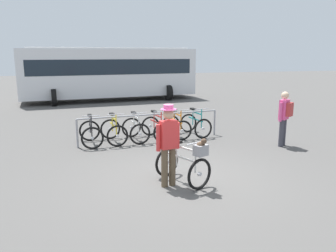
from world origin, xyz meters
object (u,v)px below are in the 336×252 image
Objects in this scene: racked_bike_black at (91,133)px; person_with_featured_bike at (168,142)px; racked_bike_teal at (195,125)px; bus_distant at (110,71)px; racked_bike_white at (136,129)px; featured_bicycle at (186,162)px; racked_bike_yellow at (114,131)px; racked_bike_red at (156,128)px; pedestrian_with_backpack at (284,115)px; racked_bike_orange at (176,126)px.

person_with_featured_bike reaches higher than racked_bike_black.
racked_bike_teal is 0.12× the size of bus_distant.
featured_bicycle is at bearing -85.06° from racked_bike_white.
racked_bike_yellow is 4.03m from featured_bicycle.
person_with_featured_bike is (-0.05, -3.93, 0.58)m from racked_bike_white.
racked_bike_red is (0.70, 0.06, 0.00)m from racked_bike_white.
racked_bike_red is 4.02m from featured_bicycle.
featured_bicycle is 4.35m from pedestrian_with_backpack.
bus_distant is (1.77, 10.12, 1.37)m from racked_bike_black.
racked_bike_white is at bearing 89.27° from person_with_featured_bike.
person_with_featured_bike reaches higher than racked_bike_orange.
racked_bike_black is at bearing -175.34° from racked_bike_teal.
racked_bike_white is at bearing 94.94° from featured_bicycle.
racked_bike_yellow is 0.96× the size of racked_bike_teal.
featured_bicycle reaches higher than racked_bike_teal.
bus_distant reaches higher than racked_bike_teal.
person_with_featured_bike is 0.17× the size of bus_distant.
bus_distant is (-0.33, 9.95, 1.37)m from racked_bike_red.
racked_bike_red is at bearing 79.37° from person_with_featured_bike.
racked_bike_red is (1.40, 0.11, 0.00)m from racked_bike_yellow.
featured_bicycle is (-1.75, -4.11, 0.12)m from racked_bike_teal.
racked_bike_black is 0.99× the size of racked_bike_yellow.
racked_bike_teal is (1.40, 0.11, -0.00)m from racked_bike_red.
racked_bike_red is 0.95× the size of featured_bicycle.
featured_bicycle reaches higher than racked_bike_white.
racked_bike_yellow is 0.98× the size of racked_bike_orange.
racked_bike_red is at bearing 4.66° from racked_bike_black.
racked_bike_yellow and racked_bike_white have the same top height.
racked_bike_teal is at bearing -80.07° from bus_distant.
racked_bike_teal is (2.79, 0.23, 0.00)m from racked_bike_yellow.
racked_bike_black is at bearing -175.34° from racked_bike_white.
racked_bike_red is 1.40m from racked_bike_teal.
featured_bicycle is (-1.05, -4.06, 0.12)m from racked_bike_orange.
racked_bike_red is at bearing -88.13° from bus_distant.
person_with_featured_bike is at bearing -70.58° from racked_bike_black.
featured_bicycle is (1.04, -3.89, 0.12)m from racked_bike_yellow.
racked_bike_red is at bearing -175.34° from racked_bike_orange.
bus_distant reaches higher than racked_bike_orange.
pedestrian_with_backpack is (4.82, -1.79, 0.57)m from racked_bike_yellow.
racked_bike_white is at bearing -175.34° from racked_bike_orange.
racked_bike_white is at bearing -175.34° from racked_bike_red.
pedestrian_with_backpack is (3.79, 2.09, 0.45)m from featured_bicycle.
racked_bike_orange is at bearing 4.66° from racked_bike_yellow.
racked_bike_orange is at bearing -84.09° from bus_distant.
racked_bike_red is at bearing 84.90° from featured_bicycle.
bus_distant reaches higher than racked_bike_white.
featured_bicycle is (-0.36, -4.00, 0.12)m from racked_bike_red.
person_with_featured_bike is at bearing -100.63° from racked_bike_red.
racked_bike_yellow is 3.97m from person_with_featured_bike.
racked_bike_orange is 10.04m from bus_distant.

